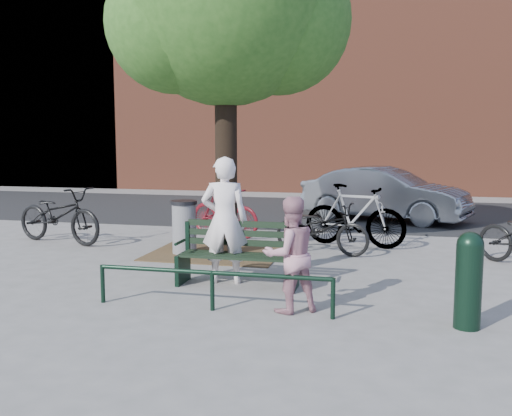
% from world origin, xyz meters
% --- Properties ---
extents(ground, '(90.00, 90.00, 0.00)m').
position_xyz_m(ground, '(0.00, 0.00, 0.00)').
color(ground, gray).
rests_on(ground, ground).
extents(dirt_pit, '(2.40, 2.00, 0.02)m').
position_xyz_m(dirt_pit, '(-1.00, 2.20, 0.01)').
color(dirt_pit, brown).
rests_on(dirt_pit, ground).
extents(road, '(40.00, 7.00, 0.01)m').
position_xyz_m(road, '(0.00, 8.50, 0.01)').
color(road, black).
rests_on(road, ground).
extents(townhouse_row, '(45.00, 4.00, 14.00)m').
position_xyz_m(townhouse_row, '(0.17, 16.00, 6.25)').
color(townhouse_row, brown).
rests_on(townhouse_row, ground).
extents(park_bench, '(1.74, 0.54, 0.97)m').
position_xyz_m(park_bench, '(-0.00, 0.08, 0.48)').
color(park_bench, black).
rests_on(park_bench, ground).
extents(guard_railing, '(3.06, 0.06, 0.51)m').
position_xyz_m(guard_railing, '(0.00, -1.20, 0.40)').
color(guard_railing, black).
rests_on(guard_railing, ground).
extents(street_tree, '(4.20, 3.80, 6.50)m').
position_xyz_m(street_tree, '(-0.75, 2.20, 4.42)').
color(street_tree, black).
rests_on(street_tree, ground).
extents(person_left, '(0.76, 0.57, 1.88)m').
position_xyz_m(person_left, '(-0.23, 0.15, 0.94)').
color(person_left, white).
rests_on(person_left, ground).
extents(person_right, '(0.88, 0.84, 1.44)m').
position_xyz_m(person_right, '(0.95, -1.02, 0.72)').
color(person_right, '#B57C89').
rests_on(person_right, ground).
extents(bollard, '(0.30, 0.30, 1.11)m').
position_xyz_m(bollard, '(3.01, -1.17, 0.59)').
color(bollard, black).
rests_on(bollard, ground).
extents(litter_bin, '(0.49, 0.49, 0.99)m').
position_xyz_m(litter_bin, '(-1.56, 2.00, 0.50)').
color(litter_bin, gray).
rests_on(litter_bin, ground).
extents(bicycle_a, '(2.33, 1.31, 1.16)m').
position_xyz_m(bicycle_a, '(-4.43, 2.46, 0.58)').
color(bicycle_a, black).
rests_on(bicycle_a, ground).
extents(bicycle_b, '(1.87, 1.17, 1.09)m').
position_xyz_m(bicycle_b, '(-1.37, 3.99, 0.55)').
color(bicycle_b, '#570C13').
rests_on(bicycle_b, ground).
extents(bicycle_c, '(1.93, 1.06, 0.96)m').
position_xyz_m(bicycle_c, '(0.92, 2.60, 0.48)').
color(bicycle_c, black).
rests_on(bicycle_c, ground).
extents(bicycle_d, '(2.13, 1.08, 1.24)m').
position_xyz_m(bicycle_d, '(1.46, 3.47, 0.62)').
color(bicycle_d, gray).
rests_on(bicycle_d, ground).
extents(parked_car, '(4.45, 2.78, 1.39)m').
position_xyz_m(parked_car, '(2.00, 7.20, 0.69)').
color(parked_car, gray).
rests_on(parked_car, ground).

